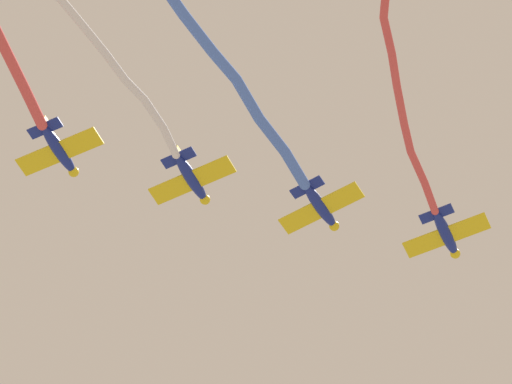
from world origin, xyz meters
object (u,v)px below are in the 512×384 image
at_px(airplane_lead, 446,234).
at_px(airplane_slot, 59,150).
at_px(airplane_left_wing, 321,207).
at_px(airplane_right_wing, 192,179).

height_order(airplane_lead, airplane_slot, airplane_slot).
relative_size(airplane_left_wing, airplane_slot, 1.01).
bearing_deg(airplane_lead, airplane_right_wing, 129.50).
height_order(airplane_left_wing, airplane_slot, airplane_slot).
distance_m(airplane_lead, airplane_slot, 31.35).
relative_size(airplane_lead, airplane_slot, 1.00).
height_order(airplane_lead, airplane_right_wing, airplane_right_wing).
bearing_deg(airplane_left_wing, airplane_lead, -44.54).
relative_size(airplane_lead, airplane_right_wing, 1.00).
distance_m(airplane_left_wing, airplane_slot, 20.91).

